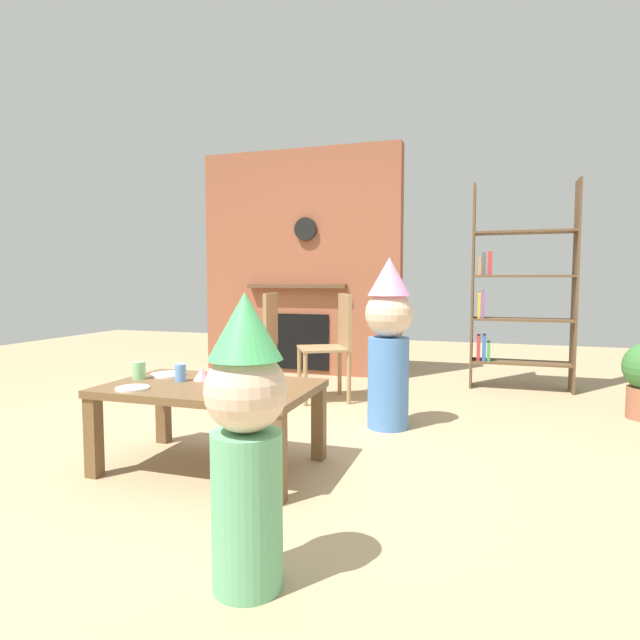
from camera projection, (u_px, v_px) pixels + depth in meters
ground_plane at (274, 455)px, 3.02m from camera, size 12.00×12.00×0.00m
brick_fireplace_feature at (300, 264)px, 5.63m from camera, size 2.20×0.28×2.40m
bookshelf at (514, 295)px, 4.80m from camera, size 0.90×0.28×1.90m
coffee_table at (211, 397)px, 2.79m from camera, size 1.11×0.70×0.46m
paper_cup_near_left at (231, 380)px, 2.66m from camera, size 0.06×0.06×0.09m
paper_cup_near_right at (180, 373)px, 2.87m from camera, size 0.06×0.06×0.10m
paper_cup_center at (139, 371)px, 2.93m from camera, size 0.07×0.07×0.10m
paper_cup_far_left at (257, 382)px, 2.59m from camera, size 0.07×0.07×0.10m
paper_cup_far_right at (271, 387)px, 2.49m from camera, size 0.07×0.07×0.10m
paper_plate_front at (133, 388)px, 2.66m from camera, size 0.17×0.17×0.01m
paper_plate_rear at (169, 375)px, 3.04m from camera, size 0.20×0.20×0.01m
birthday_cake_slice at (202, 373)px, 2.90m from camera, size 0.10×0.10×0.08m
table_fork at (209, 387)px, 2.71m from camera, size 0.10×0.13×0.01m
child_with_cone_hat at (246, 434)px, 1.69m from camera, size 0.27×0.27×0.98m
child_in_pink at (389, 339)px, 3.53m from camera, size 0.32×0.32×1.17m
dining_chair_left at (261, 337)px, 4.62m from camera, size 0.45×0.45×0.90m
dining_chair_middle at (334, 340)px, 4.38m from camera, size 0.54×0.54×0.90m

